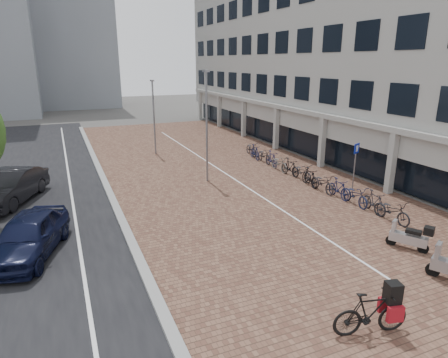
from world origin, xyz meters
TOP-DOWN VIEW (x-y plane):
  - ground at (0.00, 0.00)m, footprint 140.00×140.00m
  - plaza_brick at (2.00, 12.00)m, footprint 14.50×42.00m
  - street_asphalt at (-9.00, 12.00)m, footprint 8.00×50.00m
  - curb at (-5.10, 12.00)m, footprint 0.35×42.00m
  - lane_line at (-7.00, 12.00)m, footprint 0.12×44.00m
  - parking_line at (2.20, 12.00)m, footprint 0.10×30.00m
  - office_building at (12.97, 16.00)m, footprint 8.40×40.00m
  - car_navy at (-8.68, 3.81)m, footprint 3.26×4.98m
  - car_dark at (-9.78, 10.39)m, footprint 3.56×5.26m
  - hero_bike at (-0.31, -4.45)m, footprint 2.15×1.04m
  - scooter_back at (4.48, -1.29)m, footprint 1.23×1.62m
  - parking_sign at (7.50, 5.28)m, footprint 0.51×0.26m
  - lamp_near at (0.60, 9.96)m, footprint 0.12×0.12m
  - lamp_far at (-0.57, 18.09)m, footprint 0.12×0.12m
  - bike_row at (5.83, 7.90)m, footprint 1.18×15.82m

SIDE VIEW (x-z plane):
  - ground at x=0.00m, z-range 0.00..0.00m
  - street_asphalt at x=-9.00m, z-range -0.01..0.02m
  - plaza_brick at x=2.00m, z-range -0.01..0.03m
  - lane_line at x=-7.00m, z-range 0.02..0.02m
  - parking_line at x=2.20m, z-range 0.03..0.04m
  - curb at x=-5.10m, z-range 0.00..0.14m
  - bike_row at x=5.83m, z-range 0.00..1.05m
  - scooter_back at x=4.48m, z-range 0.00..1.09m
  - hero_bike at x=-0.31m, z-range -0.08..1.38m
  - car_navy at x=-8.68m, z-range 0.00..1.58m
  - car_dark at x=-9.78m, z-range 0.00..1.64m
  - parking_sign at x=7.50m, z-range 0.47..3.08m
  - lamp_far at x=-0.57m, z-range 0.00..5.50m
  - lamp_near at x=0.60m, z-range 0.00..6.35m
  - office_building at x=12.97m, z-range 0.94..15.94m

